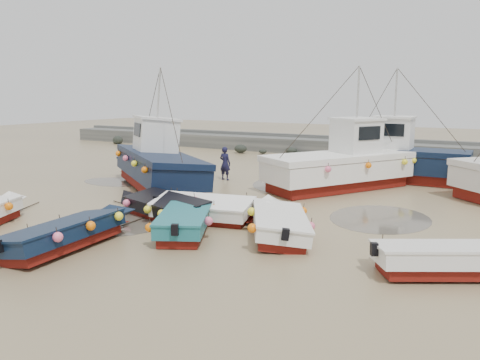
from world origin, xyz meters
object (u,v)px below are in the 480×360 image
object	(u,v)px
dinghy_2	(186,217)
dinghy_5	(212,208)
dinghy_3	(465,256)
dinghy_1	(71,230)
cabin_boat_0	(154,162)
dinghy_4	(162,204)
person	(225,180)
dinghy_6	(277,219)
cabin_boat_1	(348,163)
cabin_boat_2	(397,157)

from	to	relation	value
dinghy_2	dinghy_5	xyz separation A→B (m)	(0.01, 1.68, -0.01)
dinghy_2	dinghy_3	xyz separation A→B (m)	(8.92, 0.43, -0.01)
dinghy_1	cabin_boat_0	world-z (taller)	cabin_boat_0
dinghy_4	person	bearing A→B (deg)	30.03
dinghy_1	dinghy_6	size ratio (longest dim) A/B	1.11
dinghy_3	person	xyz separation A→B (m)	(-13.13, 9.11, -0.54)
dinghy_6	cabin_boat_0	distance (m)	10.38
dinghy_4	person	world-z (taller)	dinghy_4
dinghy_2	cabin_boat_1	world-z (taller)	cabin_boat_1
dinghy_5	person	distance (m)	8.94
dinghy_2	dinghy_4	xyz separation A→B (m)	(-2.08, 1.23, -0.01)
dinghy_4	cabin_boat_0	world-z (taller)	cabin_boat_0
cabin_boat_1	dinghy_2	bearing A→B (deg)	-71.95
dinghy_1	dinghy_6	xyz separation A→B (m)	(5.21, 4.51, 0.00)
dinghy_3	cabin_boat_1	xyz separation A→B (m)	(-6.32, 10.21, 0.76)
cabin_boat_0	cabin_boat_1	bearing A→B (deg)	-26.84
dinghy_6	cabin_boat_1	xyz separation A→B (m)	(-0.29, 9.21, 0.76)
dinghy_6	dinghy_3	bearing A→B (deg)	-38.34
cabin_boat_2	dinghy_5	bearing A→B (deg)	160.08
dinghy_6	cabin_boat_0	xyz separation A→B (m)	(-9.29, 4.56, 0.76)
dinghy_4	dinghy_5	size ratio (longest dim) A/B	0.99
dinghy_3	dinghy_5	distance (m)	9.00
cabin_boat_0	cabin_boat_1	size ratio (longest dim) A/B	0.98
dinghy_6	cabin_boat_2	size ratio (longest dim) A/B	0.63
dinghy_4	person	distance (m)	8.59
dinghy_4	cabin_boat_2	distance (m)	14.33
dinghy_1	dinghy_6	world-z (taller)	same
dinghy_2	dinghy_6	size ratio (longest dim) A/B	0.91
dinghy_3	cabin_boat_2	world-z (taller)	cabin_boat_2
dinghy_4	cabin_boat_0	distance (m)	6.48
cabin_boat_2	dinghy_3	bearing A→B (deg)	-161.92
dinghy_5	dinghy_6	world-z (taller)	same
dinghy_6	cabin_boat_0	size ratio (longest dim) A/B	0.58
dinghy_4	cabin_boat_0	xyz separation A→B (m)	(-4.33, 4.76, 0.75)
cabin_boat_1	person	size ratio (longest dim) A/B	5.37
cabin_boat_0	person	distance (m)	4.37
dinghy_6	cabin_boat_0	world-z (taller)	cabin_boat_0
dinghy_2	dinghy_6	xyz separation A→B (m)	(2.88, 1.43, -0.01)
dinghy_3	cabin_boat_2	bearing A→B (deg)	169.24
dinghy_3	person	distance (m)	15.99
dinghy_3	dinghy_4	xyz separation A→B (m)	(-11.00, 0.80, 0.01)
dinghy_1	dinghy_6	bearing A→B (deg)	37.60
dinghy_1	cabin_boat_1	bearing A→B (deg)	66.98
dinghy_6	dinghy_1	bearing A→B (deg)	-168.01
cabin_boat_1	cabin_boat_0	bearing A→B (deg)	-120.93
dinghy_1	dinghy_3	world-z (taller)	same
dinghy_2	dinghy_4	size ratio (longest dim) A/B	0.89
dinghy_1	person	world-z (taller)	dinghy_1
dinghy_1	dinghy_4	world-z (taller)	same
dinghy_3	dinghy_6	distance (m)	6.12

